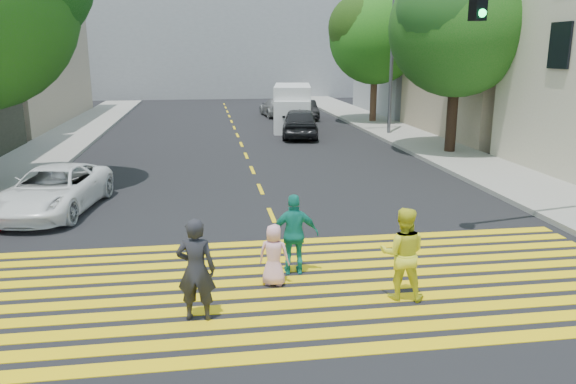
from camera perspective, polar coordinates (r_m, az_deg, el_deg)
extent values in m
plane|color=black|center=(9.69, 2.70, -12.41)|extent=(120.00, 120.00, 0.00)
cube|color=gray|center=(31.53, -20.96, 5.47)|extent=(3.00, 40.00, 0.15)
cube|color=gray|center=(25.98, 14.82, 4.26)|extent=(3.00, 60.00, 0.15)
cube|color=maroon|center=(15.97, -27.12, -2.89)|extent=(0.20, 8.00, 0.16)
cube|color=yellow|center=(8.66, 4.30, -15.87)|extent=(13.40, 0.35, 0.01)
cube|color=yellow|center=(9.13, 3.51, -14.18)|extent=(13.40, 0.35, 0.01)
cube|color=yellow|center=(9.60, 2.82, -12.64)|extent=(13.40, 0.35, 0.01)
cube|color=yellow|center=(10.09, 2.19, -11.26)|extent=(13.40, 0.35, 0.01)
cube|color=yellow|center=(10.58, 1.63, -9.99)|extent=(13.40, 0.35, 0.01)
cube|color=yellow|center=(11.07, 1.13, -8.84)|extent=(13.40, 0.35, 0.01)
cube|color=yellow|center=(11.58, 0.67, -7.79)|extent=(13.40, 0.35, 0.01)
cube|color=yellow|center=(12.08, 0.25, -6.83)|extent=(13.40, 0.35, 0.01)
cube|color=yellow|center=(12.59, -0.14, -5.94)|extent=(13.40, 0.35, 0.01)
cube|color=yellow|center=(13.10, -0.49, -5.12)|extent=(13.40, 0.35, 0.01)
cube|color=yellow|center=(15.23, -1.68, -2.36)|extent=(0.12, 1.40, 0.01)
cube|color=yellow|center=(18.11, -2.82, 0.31)|extent=(0.12, 1.40, 0.01)
cube|color=yellow|center=(21.02, -3.65, 2.25)|extent=(0.12, 1.40, 0.01)
cube|color=yellow|center=(23.95, -4.28, 3.71)|extent=(0.12, 1.40, 0.01)
cube|color=yellow|center=(26.90, -4.77, 4.86)|extent=(0.12, 1.40, 0.01)
cube|color=yellow|center=(29.86, -5.16, 5.77)|extent=(0.12, 1.40, 0.01)
cube|color=yellow|center=(32.83, -5.49, 6.52)|extent=(0.12, 1.40, 0.01)
cube|color=yellow|center=(35.80, -5.76, 7.15)|extent=(0.12, 1.40, 0.01)
cube|color=yellow|center=(38.78, -5.99, 7.68)|extent=(0.12, 1.40, 0.01)
cube|color=yellow|center=(41.76, -6.19, 8.13)|extent=(0.12, 1.40, 0.01)
cube|color=yellow|center=(44.74, -6.36, 8.53)|extent=(0.12, 1.40, 0.01)
cube|color=yellow|center=(47.72, -6.51, 8.87)|extent=(0.12, 1.40, 0.01)
cube|color=tan|center=(32.19, 23.53, 14.22)|extent=(10.00, 10.00, 10.00)
cube|color=gray|center=(41.98, 15.45, 14.58)|extent=(10.00, 10.00, 10.00)
cube|color=gray|center=(56.55, -7.05, 15.75)|extent=(30.00, 8.00, 12.00)
cylinder|color=black|center=(24.94, 16.29, 7.07)|extent=(0.58, 0.58, 3.00)
sphere|color=#0F540F|center=(24.79, 16.91, 15.70)|extent=(7.44, 7.44, 5.64)
sphere|color=#144112|center=(25.89, 18.23, 17.40)|extent=(5.58, 5.58, 4.23)
sphere|color=#1B5320|center=(23.95, 15.77, 17.21)|extent=(5.21, 5.21, 3.95)
cylinder|color=#3D2C1D|center=(35.02, 8.66, 9.28)|extent=(0.41, 0.41, 2.89)
sphere|color=#164E16|center=(34.91, 8.89, 15.26)|extent=(5.60, 5.60, 5.51)
sphere|color=#1C3F10|center=(35.55, 10.56, 16.50)|extent=(4.20, 4.20, 4.13)
sphere|color=black|center=(34.46, 7.44, 16.24)|extent=(3.92, 3.92, 3.86)
imported|color=#222227|center=(9.33, -9.32, -7.79)|extent=(0.70, 0.53, 1.75)
imported|color=yellow|center=(10.20, 11.56, -6.15)|extent=(0.97, 0.85, 1.69)
imported|color=#E4A2B5|center=(10.64, -1.45, -6.41)|extent=(0.67, 0.55, 1.19)
imported|color=#168978|center=(11.10, 0.67, -4.32)|extent=(0.98, 0.46, 1.63)
imported|color=white|center=(16.68, -22.71, 0.20)|extent=(2.76, 4.77, 1.25)
imported|color=black|center=(29.00, 1.21, 7.09)|extent=(2.43, 4.69, 1.52)
imported|color=#9C9C9C|center=(38.30, -1.20, 8.59)|extent=(2.08, 4.38, 1.23)
imported|color=black|center=(36.91, 1.82, 8.35)|extent=(1.39, 3.68, 1.20)
cube|color=silver|center=(32.24, 0.44, 8.63)|extent=(2.72, 5.16, 2.46)
cube|color=silver|center=(30.12, 0.43, 7.59)|extent=(2.03, 1.46, 1.77)
cylinder|color=black|center=(30.59, -1.06, 6.67)|extent=(0.35, 0.72, 0.69)
cylinder|color=black|center=(30.59, 1.91, 6.66)|extent=(0.35, 0.72, 0.69)
cylinder|color=black|center=(34.10, -0.89, 7.44)|extent=(0.35, 0.72, 0.69)
cylinder|color=black|center=(34.10, 1.78, 7.44)|extent=(0.35, 0.72, 0.69)
sphere|color=#09F658|center=(12.78, 19.13, 16.80)|extent=(0.20, 0.20, 0.17)
cylinder|color=#55565D|center=(29.77, 10.59, 15.12)|extent=(0.20, 0.20, 9.90)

